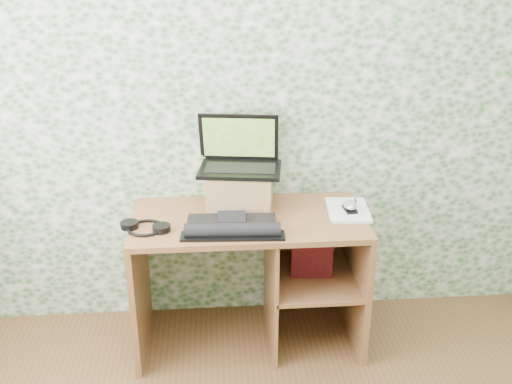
{
  "coord_description": "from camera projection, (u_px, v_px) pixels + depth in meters",
  "views": [
    {
      "loc": [
        -0.17,
        -1.22,
        2.0
      ],
      "look_at": [
        0.03,
        1.39,
        0.91
      ],
      "focal_mm": 40.0,
      "sensor_mm": 36.0,
      "label": 1
    }
  ],
  "objects": [
    {
      "name": "wall_back",
      "position": [
        244.0,
        98.0,
        3.02
      ],
      "size": [
        3.5,
        0.0,
        3.5
      ],
      "primitive_type": "plane",
      "rotation": [
        1.57,
        0.0,
        0.0
      ],
      "color": "silver",
      "rests_on": "ground"
    },
    {
      "name": "desk",
      "position": [
        263.0,
        259.0,
        3.08
      ],
      "size": [
        1.2,
        0.6,
        0.75
      ],
      "color": "brown",
      "rests_on": "floor"
    },
    {
      "name": "riser",
      "position": [
        240.0,
        189.0,
        3.04
      ],
      "size": [
        0.37,
        0.33,
        0.2
      ],
      "primitive_type": "cube",
      "rotation": [
        0.0,
        0.0,
        -0.15
      ],
      "color": "#A46E49",
      "rests_on": "desk"
    },
    {
      "name": "laptop",
      "position": [
        240.0,
        156.0,
        3.01
      ],
      "size": [
        0.46,
        0.36,
        0.28
      ],
      "rotation": [
        0.0,
        0.0,
        -0.15
      ],
      "color": "black",
      "rests_on": "riser"
    },
    {
      "name": "keyboard",
      "position": [
        232.0,
        226.0,
        2.79
      ],
      "size": [
        0.51,
        0.28,
        0.07
      ],
      "rotation": [
        0.0,
        0.0,
        -0.05
      ],
      "color": "black",
      "rests_on": "desk"
    },
    {
      "name": "headphones",
      "position": [
        146.0,
        227.0,
        2.81
      ],
      "size": [
        0.25,
        0.23,
        0.03
      ],
      "rotation": [
        0.0,
        0.0,
        -0.3
      ],
      "color": "black",
      "rests_on": "desk"
    },
    {
      "name": "notepad",
      "position": [
        348.0,
        210.0,
        3.01
      ],
      "size": [
        0.24,
        0.32,
        0.01
      ],
      "primitive_type": "cube",
      "rotation": [
        0.0,
        0.0,
        -0.1
      ],
      "color": "white",
      "rests_on": "desk"
    },
    {
      "name": "mouse",
      "position": [
        350.0,
        207.0,
        2.98
      ],
      "size": [
        0.08,
        0.12,
        0.04
      ],
      "primitive_type": "ellipsoid",
      "rotation": [
        0.0,
        0.0,
        0.09
      ],
      "color": "silver",
      "rests_on": "notepad"
    },
    {
      "name": "pen",
      "position": [
        355.0,
        203.0,
        3.06
      ],
      "size": [
        0.04,
        0.13,
        0.01
      ],
      "primitive_type": "cylinder",
      "rotation": [
        1.57,
        0.0,
        -0.22
      ],
      "color": "black",
      "rests_on": "notepad"
    },
    {
      "name": "red_box",
      "position": [
        312.0,
        254.0,
        3.06
      ],
      "size": [
        0.23,
        0.09,
        0.26
      ],
      "primitive_type": "cube",
      "rotation": [
        0.0,
        0.0,
        -0.09
      ],
      "color": "maroon",
      "rests_on": "desk"
    }
  ]
}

